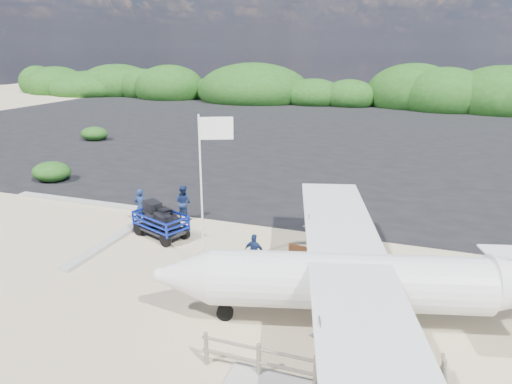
% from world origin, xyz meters
% --- Properties ---
extents(ground, '(160.00, 160.00, 0.00)m').
position_xyz_m(ground, '(0.00, 0.00, 0.00)').
color(ground, beige).
extents(asphalt_apron, '(90.00, 50.00, 0.04)m').
position_xyz_m(asphalt_apron, '(0.00, 30.00, 0.00)').
color(asphalt_apron, '#B2B2B2').
rests_on(asphalt_apron, ground).
extents(lagoon, '(9.00, 7.00, 0.40)m').
position_xyz_m(lagoon, '(-9.00, 1.50, 0.00)').
color(lagoon, '#B2B2B2').
rests_on(lagoon, ground).
extents(vegetation_band, '(124.00, 8.00, 4.40)m').
position_xyz_m(vegetation_band, '(0.00, 55.00, 0.00)').
color(vegetation_band, '#B2B2B2').
rests_on(vegetation_band, ground).
extents(baggage_cart, '(3.10, 2.45, 1.36)m').
position_xyz_m(baggage_cart, '(-2.65, 2.28, 0.00)').
color(baggage_cart, '#0A1FA2').
rests_on(baggage_cart, ground).
extents(flagpole, '(1.31, 0.94, 6.05)m').
position_xyz_m(flagpole, '(0.58, -0.02, 0.00)').
color(flagpole, white).
rests_on(flagpole, ground).
extents(signboard, '(1.69, 0.51, 1.39)m').
position_xyz_m(signboard, '(4.56, 0.42, 0.00)').
color(signboard, '#593319').
rests_on(signboard, ground).
extents(crew_a, '(0.72, 0.52, 1.84)m').
position_xyz_m(crew_a, '(-4.32, 3.30, 0.92)').
color(crew_a, navy).
rests_on(crew_a, ground).
extents(crew_b, '(0.95, 0.79, 1.78)m').
position_xyz_m(crew_b, '(-2.74, 4.63, 0.89)').
color(crew_b, navy).
rests_on(crew_b, ground).
extents(crew_c, '(0.89, 0.43, 1.48)m').
position_xyz_m(crew_c, '(2.40, 0.65, 0.74)').
color(crew_c, navy).
rests_on(crew_c, ground).
extents(aircraft_large, '(18.69, 18.69, 4.59)m').
position_xyz_m(aircraft_large, '(10.54, 23.13, 0.00)').
color(aircraft_large, '#B2B2B2').
rests_on(aircraft_large, ground).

